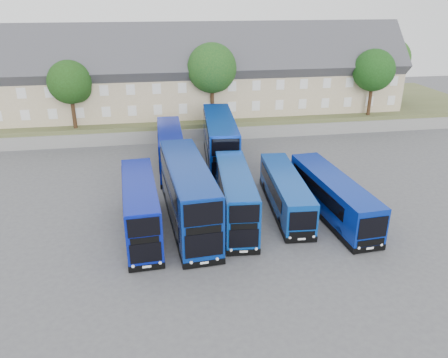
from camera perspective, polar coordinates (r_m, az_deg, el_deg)
ground at (r=30.86m, az=1.52°, el=-8.78°), size 120.00×120.00×0.00m
retaining_wall at (r=52.33m, az=-3.45°, el=5.78°), size 70.00×0.40×1.50m
earth_bank at (r=61.85m, az=-4.49°, el=8.71°), size 80.00×20.00×2.00m
terrace_row at (r=56.78m, az=-4.28°, el=13.20°), size 54.00×10.40×11.20m
dd_front_left at (r=32.04m, az=-10.82°, el=-3.91°), size 2.92×10.21×4.01m
dd_front_mid at (r=32.68m, az=-4.69°, el=-2.18°), size 3.63×12.32×4.84m
dd_front_right at (r=33.15m, az=1.49°, el=-2.53°), size 3.06×10.21×4.00m
dd_rear_left at (r=43.57m, az=-7.00°, el=3.75°), size 2.50×10.24×4.05m
dd_rear_right at (r=44.36m, az=-0.53°, el=4.85°), size 3.74×12.44×4.88m
coach_east_a at (r=35.50m, az=8.02°, el=-1.86°), size 3.04×10.95×2.96m
coach_east_b at (r=35.31m, az=13.98°, el=-2.30°), size 3.29×11.78×3.18m
tree_west at (r=52.37m, az=-19.33°, el=11.67°), size 4.80×4.80×7.65m
tree_mid at (r=52.46m, az=-1.44°, el=14.07°), size 5.76×5.76×9.18m
tree_east at (r=58.34m, az=19.03°, el=13.11°), size 5.12×5.12×8.16m
tree_far at (r=67.24m, az=20.95°, el=14.32°), size 5.44×5.44×8.67m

